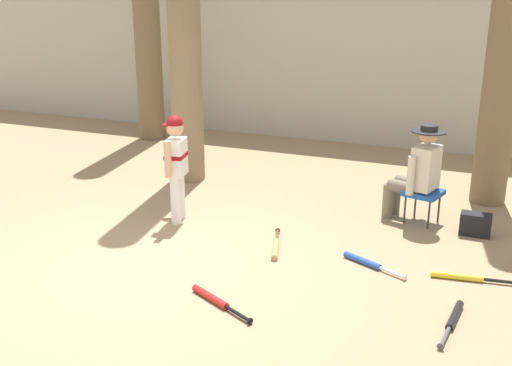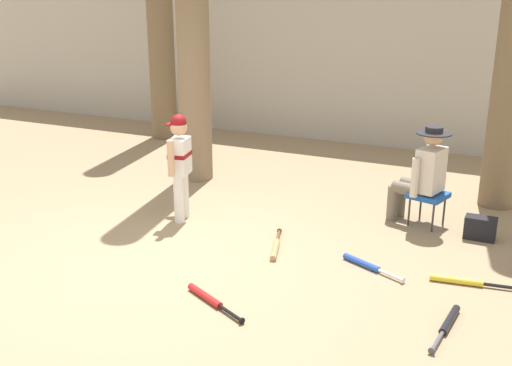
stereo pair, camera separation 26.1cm
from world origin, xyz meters
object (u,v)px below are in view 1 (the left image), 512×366
object	(u,v)px
bat_blue_youth	(367,262)
young_ballplayer	(176,161)
bat_wood_tan	(276,247)
seated_spectator	(417,170)
folding_stool	(423,194)
bat_red_barrel	(214,299)
bat_black_composite	(453,319)
tree_behind_spectator	(507,39)
handbag_beside_stool	(475,224)
bat_yellow_trainer	(464,277)

from	to	relation	value
bat_blue_youth	young_ballplayer	bearing A→B (deg)	171.45
young_ballplayer	bat_wood_tan	xyz separation A→B (m)	(1.41, -0.36, -0.71)
seated_spectator	bat_blue_youth	size ratio (longest dim) A/B	1.71
folding_stool	young_ballplayer	bearing A→B (deg)	-158.66
young_ballplayer	bat_red_barrel	xyz separation A→B (m)	(1.32, -1.65, -0.71)
folding_stool	bat_red_barrel	xyz separation A→B (m)	(-1.42, -2.72, -0.33)
bat_blue_youth	bat_black_composite	distance (m)	1.22
bat_wood_tan	tree_behind_spectator	bearing A→B (deg)	51.68
handbag_beside_stool	bat_yellow_trainer	bearing A→B (deg)	-90.92
young_ballplayer	bat_red_barrel	world-z (taller)	young_ballplayer
bat_black_composite	bat_red_barrel	distance (m)	2.06
folding_stool	seated_spectator	xyz separation A→B (m)	(-0.09, 0.03, 0.28)
tree_behind_spectator	bat_black_composite	world-z (taller)	tree_behind_spectator
tree_behind_spectator	bat_yellow_trainer	bearing A→B (deg)	-92.08
tree_behind_spectator	young_ballplayer	xyz separation A→B (m)	(-3.44, -2.20, -1.36)
bat_wood_tan	bat_black_composite	size ratio (longest dim) A/B	0.97
seated_spectator	bat_black_composite	world-z (taller)	seated_spectator
bat_blue_youth	bat_red_barrel	world-z (taller)	same
young_ballplayer	bat_blue_youth	xyz separation A→B (m)	(2.41, -0.36, -0.71)
young_ballplayer	bat_yellow_trainer	bearing A→B (deg)	-5.47
folding_stool	bat_wood_tan	size ratio (longest dim) A/B	0.66
bat_blue_youth	bat_red_barrel	distance (m)	1.68
young_ballplayer	folding_stool	xyz separation A→B (m)	(2.74, 1.07, -0.38)
seated_spectator	handbag_beside_stool	bearing A→B (deg)	-14.61
handbag_beside_stool	bat_black_composite	world-z (taller)	handbag_beside_stool
bat_wood_tan	bat_black_composite	distance (m)	2.07
bat_yellow_trainer	tree_behind_spectator	bearing A→B (deg)	87.92
young_ballplayer	bat_wood_tan	bearing A→B (deg)	-14.41
folding_stool	bat_black_composite	distance (m)	2.33
tree_behind_spectator	bat_blue_youth	size ratio (longest dim) A/B	7.00
handbag_beside_stool	bat_red_barrel	xyz separation A→B (m)	(-2.04, -2.56, -0.10)
folding_stool	bat_yellow_trainer	xyz separation A→B (m)	(0.60, -1.39, -0.33)
handbag_beside_stool	bat_blue_youth	size ratio (longest dim) A/B	0.48
folding_stool	handbag_beside_stool	bearing A→B (deg)	-14.46
bat_blue_youth	bat_wood_tan	bearing A→B (deg)	-179.92
seated_spectator	tree_behind_spectator	bearing A→B (deg)	54.26
folding_stool	bat_red_barrel	bearing A→B (deg)	-117.50
bat_blue_youth	bat_yellow_trainer	world-z (taller)	same
bat_black_composite	young_ballplayer	bearing A→B (deg)	160.75
tree_behind_spectator	folding_stool	xyz separation A→B (m)	(-0.70, -1.12, -1.74)
young_ballplayer	folding_stool	bearing A→B (deg)	21.34
young_ballplayer	bat_black_composite	distance (m)	3.59
bat_blue_youth	bat_yellow_trainer	size ratio (longest dim) A/B	0.86
bat_red_barrel	handbag_beside_stool	bearing A→B (deg)	51.45
bat_blue_youth	bat_black_composite	bearing A→B (deg)	-41.07
bat_black_composite	bat_yellow_trainer	xyz separation A→B (m)	(0.02, 0.84, 0.00)
young_ballplayer	bat_yellow_trainer	size ratio (longest dim) A/B	1.60
bat_wood_tan	bat_red_barrel	distance (m)	1.29
seated_spectator	bat_wood_tan	bearing A→B (deg)	-130.15
tree_behind_spectator	seated_spectator	distance (m)	1.99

